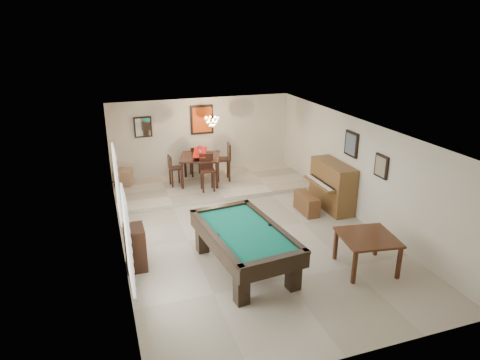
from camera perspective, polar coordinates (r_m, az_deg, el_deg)
ground_plane at (r=10.67m, az=1.04°, el=-6.91°), size 6.00×9.00×0.02m
wall_back at (r=14.27m, az=-5.07°, el=5.69°), size 6.00×0.04×2.60m
wall_front at (r=6.54m, az=14.96°, el=-13.49°), size 6.00×0.04×2.60m
wall_left at (r=9.62m, az=-15.99°, el=-2.32°), size 0.04×9.00×2.60m
wall_right at (r=11.46m, az=15.35°, el=1.39°), size 0.04×9.00×2.60m
ceiling at (r=9.77m, az=1.14°, el=6.85°), size 6.00×9.00×0.04m
dining_step at (r=13.49m, az=-3.63°, el=-0.67°), size 6.00×2.50×0.12m
window_left_front at (r=7.57m, az=-14.75°, el=-7.67°), size 0.06×1.00×1.70m
window_left_rear at (r=10.14m, az=-16.10°, el=-0.54°), size 0.06×1.00×1.70m
pool_table at (r=8.97m, az=0.58°, el=-9.28°), size 1.70×2.78×0.88m
square_table at (r=9.38m, az=16.47°, el=-9.23°), size 1.24×1.24×0.75m
upright_piano at (r=11.94m, az=11.58°, el=-0.83°), size 0.88×1.57×1.31m
piano_bench at (r=11.73m, az=8.87°, el=-3.14°), size 0.36×0.92×0.51m
apothecary_chest at (r=9.27m, az=-13.79°, el=-8.74°), size 0.41×0.61×0.92m
dining_table at (r=13.39m, az=-5.31°, el=1.66°), size 1.50×1.50×0.99m
flower_vase at (r=13.21m, az=-5.39°, el=4.14°), size 0.16×0.16×0.22m
dining_chair_south at (r=12.73m, az=-4.37°, el=0.93°), size 0.44×0.44×1.10m
dining_chair_north at (r=14.06m, az=-5.93°, el=2.55°), size 0.38×0.38×1.00m
dining_chair_west at (r=13.27m, az=-8.61°, el=1.27°), size 0.38×0.38×0.96m
dining_chair_east at (r=13.54m, az=-2.30°, el=2.40°), size 0.50×0.50×1.20m
corner_bench at (r=13.73m, az=-15.08°, el=0.37°), size 0.57×0.64×0.48m
chandelier at (r=12.84m, az=-3.78°, el=8.22°), size 0.44×0.44×0.60m
back_painting at (r=14.09m, az=-5.11°, el=8.02°), size 0.75×0.06×0.95m
back_mirror at (r=13.80m, az=-12.82°, el=6.91°), size 0.55×0.06×0.65m
right_picture_upper at (r=11.51m, az=14.64°, el=4.66°), size 0.06×0.55×0.65m
right_picture_lower at (r=10.55m, az=18.34°, el=1.75°), size 0.06×0.45×0.55m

